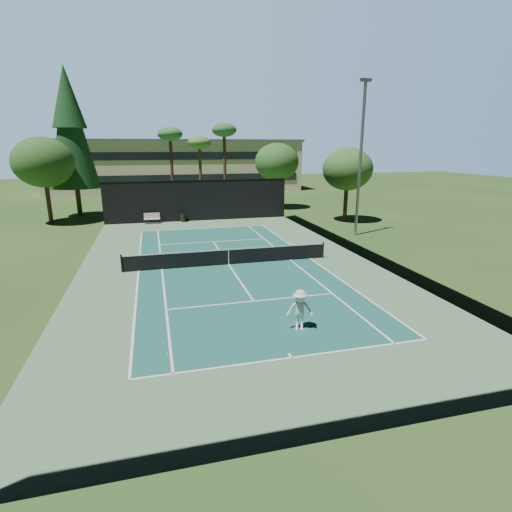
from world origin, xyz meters
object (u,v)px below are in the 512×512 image
at_px(tennis_ball_c, 214,248).
at_px(park_bench, 152,218).
at_px(tennis_ball_b, 220,248).
at_px(tennis_net, 229,256).
at_px(player, 300,310).
at_px(trash_bin, 183,217).
at_px(tennis_ball_d, 164,254).
at_px(tennis_ball_a, 168,354).

distance_m(tennis_ball_c, park_bench, 12.08).
height_order(tennis_ball_b, tennis_ball_c, same).
relative_size(tennis_net, player, 7.57).
bearing_deg(player, trash_bin, 113.65).
xyz_separation_m(tennis_net, trash_bin, (-1.58, 15.69, -0.08)).
bearing_deg(tennis_ball_d, tennis_net, -42.67).
bearing_deg(tennis_ball_d, player, -69.72).
height_order(tennis_ball_a, trash_bin, trash_bin).
distance_m(player, tennis_ball_d, 14.25).
distance_m(player, park_bench, 26.00).
xyz_separation_m(tennis_ball_c, trash_bin, (-1.34, 11.37, 0.44)).
distance_m(tennis_ball_a, tennis_ball_d, 14.10).
relative_size(tennis_ball_a, tennis_ball_d, 1.07).
bearing_deg(tennis_ball_b, tennis_ball_a, -106.63).
relative_size(player, tennis_ball_c, 22.11).
distance_m(tennis_ball_c, trash_bin, 11.46).
relative_size(tennis_net, tennis_ball_a, 173.32).
distance_m(tennis_ball_a, park_bench, 26.14).
relative_size(tennis_net, tennis_ball_b, 168.10).
height_order(player, tennis_ball_a, player).
relative_size(tennis_ball_a, tennis_ball_b, 0.97).
distance_m(player, tennis_ball_c, 14.19).
relative_size(player, trash_bin, 1.80).
bearing_deg(tennis_ball_a, tennis_ball_d, 88.50).
xyz_separation_m(tennis_ball_a, tennis_ball_d, (0.37, 14.10, -0.00)).
xyz_separation_m(tennis_ball_d, trash_bin, (2.28, 12.14, 0.44)).
bearing_deg(tennis_net, tennis_ball_c, 93.19).
relative_size(tennis_ball_a, tennis_ball_c, 0.97).
xyz_separation_m(tennis_net, park_bench, (-4.56, 15.59, -0.01)).
bearing_deg(trash_bin, tennis_ball_a, -95.76).
relative_size(tennis_ball_c, park_bench, 0.05).
bearing_deg(tennis_ball_d, trash_bin, 79.38).
bearing_deg(tennis_ball_c, tennis_net, -86.81).
xyz_separation_m(player, park_bench, (-5.63, 25.38, -0.31)).
xyz_separation_m(tennis_net, tennis_ball_c, (-0.24, 4.32, -0.52)).
bearing_deg(park_bench, trash_bin, 1.89).
xyz_separation_m(tennis_ball_b, trash_bin, (-1.74, 11.55, 0.44)).
bearing_deg(tennis_ball_c, tennis_ball_a, -105.01).
bearing_deg(player, tennis_ball_a, -154.16).
height_order(player, park_bench, player).
height_order(player, tennis_ball_b, player).
bearing_deg(tennis_ball_a, trash_bin, 84.24).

